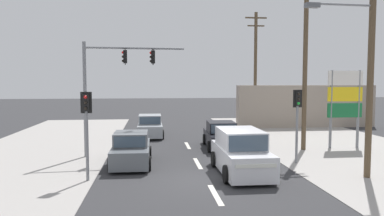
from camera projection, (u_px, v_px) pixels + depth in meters
ground_plane at (207, 180)px, 15.11m from camera, size 140.00×140.00×0.00m
lane_dash_near at (215, 195)px, 13.12m from camera, size 0.20×2.40×0.01m
lane_dash_mid at (198, 163)px, 18.08m from camera, size 0.20×2.40×0.01m
lane_dash_far at (188, 145)px, 23.04m from camera, size 0.20×2.40×0.01m
kerb_left_verge at (22, 163)px, 18.14m from camera, size 8.00×40.00×0.02m
utility_pole_foreground_right at (368, 50)px, 15.01m from camera, size 3.78×0.44×9.70m
utility_pole_midground_right at (305, 57)px, 21.18m from camera, size 1.80×0.26×10.18m
utility_pole_background_right at (255, 68)px, 31.00m from camera, size 1.80×0.26×9.59m
traffic_signal_mast at (110, 78)px, 19.55m from camera, size 5.28×0.53×6.00m
pedestal_signal_right_kerb at (297, 114)px, 17.89m from camera, size 0.44×0.29×3.56m
pedestal_signal_left_kerb at (87, 121)px, 14.72m from camera, size 0.44×0.29×3.56m
shopping_plaza_sign at (345, 98)px, 21.98m from camera, size 2.10×0.16×4.60m
shopfront_wall_far at (306, 106)px, 32.03m from camera, size 12.00×1.00×3.60m
suv_oncoming_mid at (241, 153)px, 16.06m from camera, size 2.08×4.55×1.90m
sedan_oncoming_near at (221, 136)px, 22.21m from camera, size 2.01×4.30×1.56m
sedan_kerbside_parked at (150, 127)px, 26.71m from camera, size 1.90×4.25×1.56m
sedan_crossing_left at (131, 150)px, 17.80m from camera, size 1.92×4.25×1.56m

